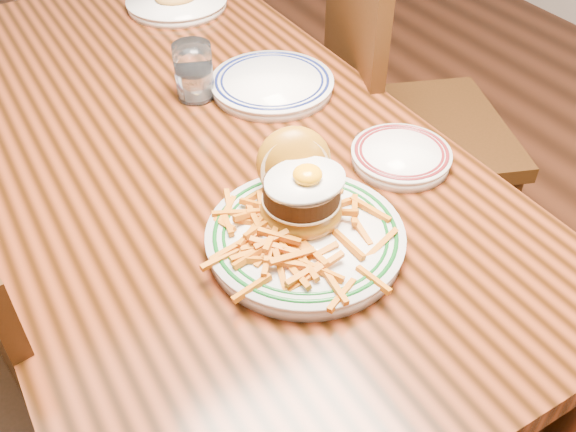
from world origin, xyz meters
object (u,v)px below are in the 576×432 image
chair_right (395,117)px  main_plate (303,219)px  table (192,166)px  side_plate (401,155)px

chair_right → main_plate: bearing=60.3°
table → chair_right: bearing=8.1°
table → chair_right: 0.63m
chair_right → side_plate: size_ratio=5.33×
main_plate → chair_right: bearing=60.6°
table → chair_right: chair_right is taller
side_plate → chair_right: bearing=57.1°
main_plate → side_plate: (0.26, 0.08, -0.03)m
table → side_plate: bearing=-45.1°
chair_right → side_plate: (-0.31, -0.38, 0.24)m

